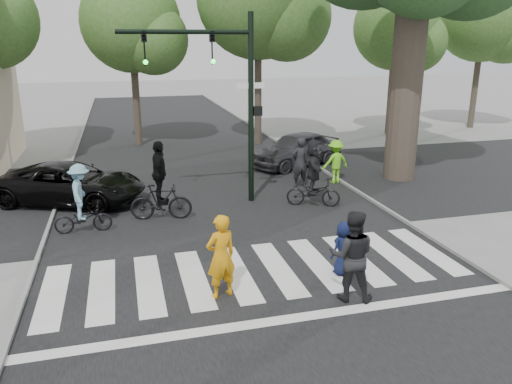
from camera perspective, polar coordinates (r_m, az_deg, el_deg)
ground at (r=10.94m, az=1.62°, el=-11.21°), size 120.00×120.00×0.00m
road_stem at (r=15.39m, az=-3.75°, el=-2.66°), size 10.00×70.00×0.01m
road_cross at (r=18.20m, az=-5.65°, el=0.41°), size 70.00×10.00×0.01m
curb_left at (r=15.28m, az=-22.69°, el=-3.97°), size 0.10×70.00×0.10m
curb_right at (r=17.04m, az=13.12°, el=-0.96°), size 0.10×70.00×0.10m
crosswalk at (r=11.50m, az=0.66°, el=-9.67°), size 10.00×3.85×0.01m
traffic_signal at (r=15.80m, az=-3.64°, el=12.34°), size 4.45×0.29×6.00m
bg_tree_2 at (r=25.87m, az=-13.49°, el=17.89°), size 5.04×4.80×8.40m
bg_tree_3 at (r=25.57m, az=1.10°, el=20.95°), size 6.30×6.00×10.20m
bg_tree_4 at (r=29.49m, az=16.26°, el=17.24°), size 4.83×4.60×8.15m
bg_tree_5 at (r=33.44m, az=25.18°, el=17.50°), size 5.67×5.40×9.30m
pedestrian_woman at (r=10.35m, az=-4.03°, el=-7.36°), size 0.76×0.62×1.82m
pedestrian_child at (r=11.57m, az=9.97°, el=-6.34°), size 0.71×0.57×1.27m
pedestrian_adult at (r=10.40m, az=10.89°, el=-7.17°), size 1.15×1.04×1.93m
cyclist_left at (r=14.58m, az=-19.32°, el=-1.24°), size 1.55×1.01×1.96m
cyclist_mid at (r=15.00m, az=-10.89°, el=0.45°), size 1.89×1.17×2.38m
cyclist_right at (r=16.07m, az=6.63°, el=1.73°), size 1.82×1.68×2.19m
car_suv at (r=17.42m, az=-20.38°, el=0.91°), size 5.27×3.96×1.33m
car_grey at (r=21.38m, az=4.63°, el=4.92°), size 4.59×3.34×1.45m
bystander_hivis at (r=18.92m, az=9.07°, el=3.46°), size 1.13×0.74×1.63m
bystander_dark at (r=18.17m, az=5.02°, el=3.39°), size 0.72×0.52×1.84m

